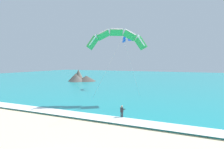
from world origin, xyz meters
TOP-DOWN VIEW (x-y plane):
  - sea at (0.00, 70.20)m, footprint 200.00×120.00m
  - surf_foam at (0.00, 11.20)m, footprint 200.00×2.46m
  - surfboard at (-0.31, 12.43)m, footprint 0.62×1.45m
  - kitesurfer at (-0.31, 12.45)m, footprint 0.56×0.56m
  - kite_primary at (-4.36, 20.12)m, footprint 8.79×9.73m
  - kite_distant at (-9.72, 38.88)m, footprint 3.62×3.88m
  - headland_left at (-30.82, 48.78)m, footprint 10.10×9.18m

SIDE VIEW (x-z plane):
  - surfboard at x=-0.31m, z-range -0.02..0.07m
  - sea at x=0.00m, z-range 0.00..0.20m
  - surf_foam at x=0.00m, z-range 0.20..0.24m
  - kitesurfer at x=-0.31m, z-range 0.10..1.79m
  - headland_left at x=-30.82m, z-range -0.69..3.55m
  - kite_primary at x=-4.36m, z-range 5.34..16.52m
  - kite_distant at x=-9.72m, z-range 12.29..13.95m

